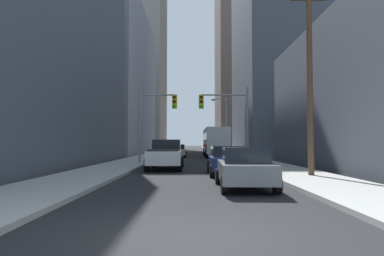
# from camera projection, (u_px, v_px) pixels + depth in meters

# --- Properties ---
(ground_plane) EXTENTS (400.00, 400.00, 0.00)m
(ground_plane) POSITION_uv_depth(u_px,v_px,m) (198.00, 238.00, 5.88)
(ground_plane) COLOR black
(sidewalk_left) EXTENTS (3.36, 160.00, 0.15)m
(sidewalk_left) POSITION_uv_depth(u_px,v_px,m) (160.00, 153.00, 55.82)
(sidewalk_left) COLOR #9E9E99
(sidewalk_left) RESTS_ON ground
(sidewalk_right) EXTENTS (3.36, 160.00, 0.15)m
(sidewalk_right) POSITION_uv_depth(u_px,v_px,m) (223.00, 153.00, 55.84)
(sidewalk_right) COLOR #9E9E99
(sidewalk_right) RESTS_ON ground
(city_bus) EXTENTS (2.67, 11.50, 3.40)m
(city_bus) POSITION_uv_depth(u_px,v_px,m) (214.00, 141.00, 40.78)
(city_bus) COLOR silver
(city_bus) RESTS_ON ground
(pickup_truck_white) EXTENTS (2.20, 5.43, 1.90)m
(pickup_truck_white) POSITION_uv_depth(u_px,v_px,m) (165.00, 155.00, 21.48)
(pickup_truck_white) COLOR white
(pickup_truck_white) RESTS_ON ground
(sedan_grey) EXTENTS (1.95, 4.26, 1.52)m
(sedan_grey) POSITION_uv_depth(u_px,v_px,m) (244.00, 168.00, 12.31)
(sedan_grey) COLOR slate
(sedan_grey) RESTS_ON ground
(sedan_navy) EXTENTS (1.95, 4.20, 1.52)m
(sedan_navy) POSITION_uv_depth(u_px,v_px,m) (226.00, 160.00, 17.51)
(sedan_navy) COLOR #141E4C
(sedan_navy) RESTS_ON ground
(sedan_beige) EXTENTS (1.95, 4.21, 1.52)m
(sedan_beige) POSITION_uv_depth(u_px,v_px,m) (177.00, 151.00, 39.28)
(sedan_beige) COLOR #C6B793
(sedan_beige) RESTS_ON ground
(traffic_signal_near_left) EXTENTS (2.98, 0.44, 6.00)m
(traffic_signal_near_left) POSITION_uv_depth(u_px,v_px,m) (155.00, 113.00, 25.85)
(traffic_signal_near_left) COLOR gray
(traffic_signal_near_left) RESTS_ON ground
(traffic_signal_near_right) EXTENTS (3.84, 0.44, 6.00)m
(traffic_signal_near_right) POSITION_uv_depth(u_px,v_px,m) (225.00, 112.00, 25.87)
(traffic_signal_near_right) COLOR gray
(traffic_signal_near_right) RESTS_ON ground
(utility_pole_right) EXTENTS (2.20, 0.28, 10.09)m
(utility_pole_right) POSITION_uv_depth(u_px,v_px,m) (309.00, 68.00, 16.24)
(utility_pole_right) COLOR brown
(utility_pole_right) RESTS_ON ground
(street_lamp_right) EXTENTS (2.05, 0.32, 7.50)m
(street_lamp_right) POSITION_uv_depth(u_px,v_px,m) (223.00, 121.00, 42.85)
(street_lamp_right) COLOR gray
(street_lamp_right) RESTS_ON ground
(building_left_mid_office) EXTENTS (24.44, 28.60, 22.69)m
(building_left_mid_office) POSITION_uv_depth(u_px,v_px,m) (68.00, 83.00, 53.78)
(building_left_mid_office) COLOR #93939E
(building_left_mid_office) RESTS_ON ground
(building_left_far_tower) EXTENTS (19.61, 23.86, 72.55)m
(building_left_far_tower) POSITION_uv_depth(u_px,v_px,m) (129.00, 21.00, 94.97)
(building_left_far_tower) COLOR gray
(building_left_far_tower) RESTS_ON ground
(building_right_mid_block) EXTENTS (24.54, 21.13, 29.72)m
(building_right_mid_block) POSITION_uv_depth(u_px,v_px,m) (317.00, 59.00, 52.45)
(building_right_mid_block) COLOR #4C515B
(building_right_mid_block) RESTS_ON ground
(building_right_far_highrise) EXTENTS (18.07, 22.90, 51.62)m
(building_right_far_highrise) POSITION_uv_depth(u_px,v_px,m) (248.00, 59.00, 96.32)
(building_right_far_highrise) COLOR #66564C
(building_right_far_highrise) RESTS_ON ground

